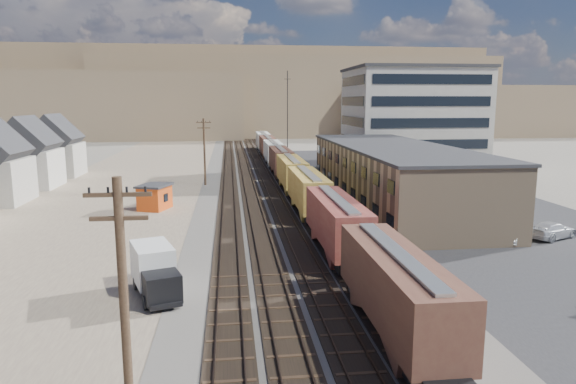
{
  "coord_description": "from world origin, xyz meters",
  "views": [
    {
      "loc": [
        -4.81,
        -35.15,
        12.42
      ],
      "look_at": [
        1.27,
        17.92,
        3.0
      ],
      "focal_mm": 32.0,
      "sensor_mm": 36.0,
      "label": 1
    }
  ],
  "objects": [
    {
      "name": "parked_car_silver",
      "position": [
        24.49,
        7.43,
        0.77
      ],
      "size": [
        5.72,
        4.16,
        1.54
      ],
      "primitive_type": "imported",
      "rotation": [
        0.0,
        0.0,
        2.0
      ],
      "color": "#A7A9AF",
      "rests_on": "ground"
    },
    {
      "name": "box_truck",
      "position": [
        -9.74,
        -2.64,
        1.62
      ],
      "size": [
        3.96,
        6.37,
        3.19
      ],
      "color": "silver",
      "rests_on": "ground"
    },
    {
      "name": "hills_north",
      "position": [
        0.17,
        167.92,
        14.1
      ],
      "size": [
        265.0,
        80.0,
        32.0
      ],
      "color": "brown",
      "rests_on": "ground"
    },
    {
      "name": "maintenance_shed",
      "position": [
        -13.56,
        24.92,
        1.51
      ],
      "size": [
        4.28,
        4.84,
        2.95
      ],
      "color": "#C74512",
      "rests_on": "ground"
    },
    {
      "name": "parked_car_white",
      "position": [
        20.11,
        6.98,
        0.69
      ],
      "size": [
        3.53,
        4.27,
        1.37
      ],
      "primitive_type": "imported",
      "rotation": [
        0.0,
        0.0,
        -0.59
      ],
      "color": "silver",
      "rests_on": "ground"
    },
    {
      "name": "ground",
      "position": [
        0.0,
        0.0,
        0.0
      ],
      "size": [
        300.0,
        300.0,
        0.0
      ],
      "primitive_type": "plane",
      "color": "#6B6356",
      "rests_on": "ground"
    },
    {
      "name": "radio_mast",
      "position": [
        6.0,
        60.0,
        9.12
      ],
      "size": [
        1.2,
        0.16,
        18.0
      ],
      "color": "black",
      "rests_on": "ground"
    },
    {
      "name": "parked_car_far",
      "position": [
        30.35,
        46.86,
        0.73
      ],
      "size": [
        3.03,
        4.59,
        1.45
      ],
      "primitive_type": "imported",
      "rotation": [
        0.0,
        0.0,
        -0.34
      ],
      "color": "white",
      "rests_on": "ground"
    },
    {
      "name": "utility_pole_north",
      "position": [
        -8.5,
        42.0,
        5.3
      ],
      "size": [
        2.2,
        0.32,
        10.0
      ],
      "color": "#382619",
      "rests_on": "ground"
    },
    {
      "name": "freight_train",
      "position": [
        3.8,
        43.03,
        2.79
      ],
      "size": [
        3.0,
        119.74,
        4.46
      ],
      "color": "black",
      "rests_on": "ground"
    },
    {
      "name": "warehouse",
      "position": [
        14.98,
        25.0,
        3.65
      ],
      "size": [
        12.4,
        40.4,
        7.25
      ],
      "color": "tan",
      "rests_on": "ground"
    },
    {
      "name": "parked_car_blue",
      "position": [
        27.31,
        49.22,
        0.72
      ],
      "size": [
        5.7,
        4.65,
        1.44
      ],
      "primitive_type": "imported",
      "rotation": [
        0.0,
        0.0,
        1.06
      ],
      "color": "navy",
      "rests_on": "ground"
    },
    {
      "name": "dirt_yard",
      "position": [
        -20.0,
        40.0,
        0.01
      ],
      "size": [
        24.0,
        180.0,
        0.03
      ],
      "primitive_type": "cube",
      "color": "#745F50",
      "rests_on": "ground"
    },
    {
      "name": "utility_pole_south",
      "position": [
        -8.5,
        -18.0,
        5.3
      ],
      "size": [
        2.2,
        0.32,
        10.0
      ],
      "color": "#382619",
      "rests_on": "ground"
    },
    {
      "name": "rail_tracks",
      "position": [
        -0.55,
        50.0,
        0.11
      ],
      "size": [
        11.4,
        200.0,
        0.24
      ],
      "color": "black",
      "rests_on": "ground"
    },
    {
      "name": "office_tower",
      "position": [
        27.95,
        54.95,
        9.26
      ],
      "size": [
        22.6,
        18.6,
        18.45
      ],
      "color": "#9E998E",
      "rests_on": "ground"
    },
    {
      "name": "asphalt_lot",
      "position": [
        22.0,
        35.0,
        0.02
      ],
      "size": [
        26.0,
        120.0,
        0.04
      ],
      "primitive_type": "cube",
      "color": "#232326",
      "rests_on": "ground"
    },
    {
      "name": "ballast_bed",
      "position": [
        0.0,
        50.0,
        0.03
      ],
      "size": [
        18.0,
        200.0,
        0.06
      ],
      "primitive_type": "cube",
      "color": "#4C4742",
      "rests_on": "ground"
    }
  ]
}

